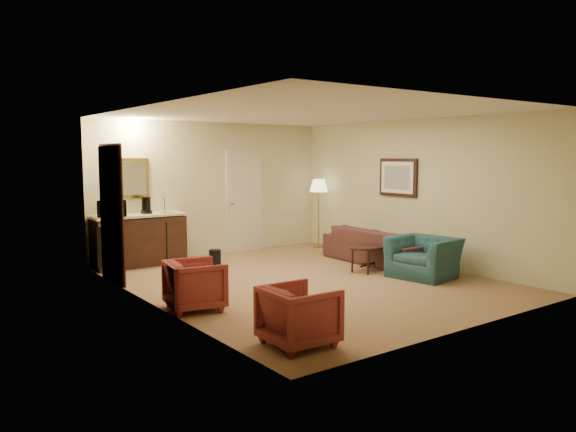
% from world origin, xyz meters
% --- Properties ---
extents(ground, '(6.00, 6.00, 0.00)m').
position_xyz_m(ground, '(0.00, 0.00, 0.00)').
color(ground, '#9A764E').
rests_on(ground, ground).
extents(room_walls, '(5.02, 6.01, 2.61)m').
position_xyz_m(room_walls, '(-0.10, 0.77, 1.72)').
color(room_walls, beige).
rests_on(room_walls, ground).
extents(wetbar_cabinet, '(1.64, 0.58, 0.92)m').
position_xyz_m(wetbar_cabinet, '(-1.65, 2.72, 0.46)').
color(wetbar_cabinet, '#3B1D12').
rests_on(wetbar_cabinet, ground).
extents(sofa, '(0.73, 2.21, 0.86)m').
position_xyz_m(sofa, '(1.95, 0.38, 0.43)').
color(sofa, black).
rests_on(sofa, ground).
extents(teal_armchair, '(0.79, 1.08, 0.87)m').
position_xyz_m(teal_armchair, '(1.70, -0.90, 0.44)').
color(teal_armchair, '#214B52').
rests_on(teal_armchair, ground).
extents(rose_chair_near, '(0.76, 0.79, 0.70)m').
position_xyz_m(rose_chair_near, '(-2.15, -0.46, 0.35)').
color(rose_chair_near, maroon).
rests_on(rose_chair_near, ground).
extents(rose_chair_far, '(0.66, 0.70, 0.70)m').
position_xyz_m(rose_chair_far, '(-1.90, -2.32, 0.35)').
color(rose_chair_far, maroon).
rests_on(rose_chair_far, ground).
extents(coffee_table, '(0.87, 0.70, 0.44)m').
position_xyz_m(coffee_table, '(1.29, -0.04, 0.22)').
color(coffee_table, black).
rests_on(coffee_table, ground).
extents(floor_lamp, '(0.42, 0.42, 1.46)m').
position_xyz_m(floor_lamp, '(2.20, 2.40, 0.73)').
color(floor_lamp, gold).
rests_on(floor_lamp, ground).
extents(waste_bin, '(0.23, 0.23, 0.27)m').
position_xyz_m(waste_bin, '(-0.52, 2.00, 0.13)').
color(waste_bin, black).
rests_on(waste_bin, ground).
extents(microwave, '(0.54, 0.39, 0.33)m').
position_xyz_m(microwave, '(-2.15, 2.64, 1.08)').
color(microwave, black).
rests_on(microwave, wetbar_cabinet).
extents(coffee_maker, '(0.19, 0.19, 0.30)m').
position_xyz_m(coffee_maker, '(-1.50, 2.72, 1.07)').
color(coffee_maker, black).
rests_on(coffee_maker, wetbar_cabinet).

